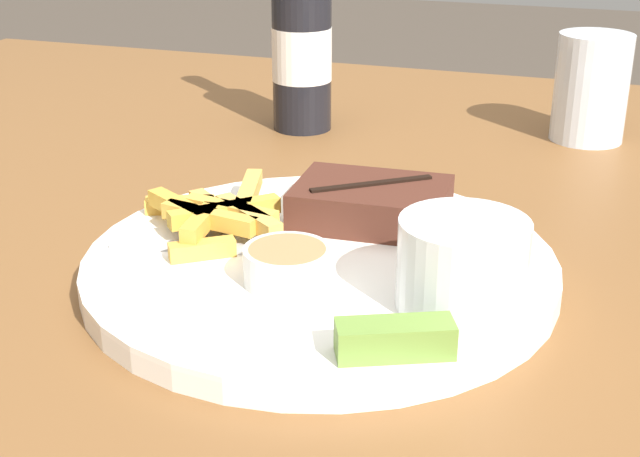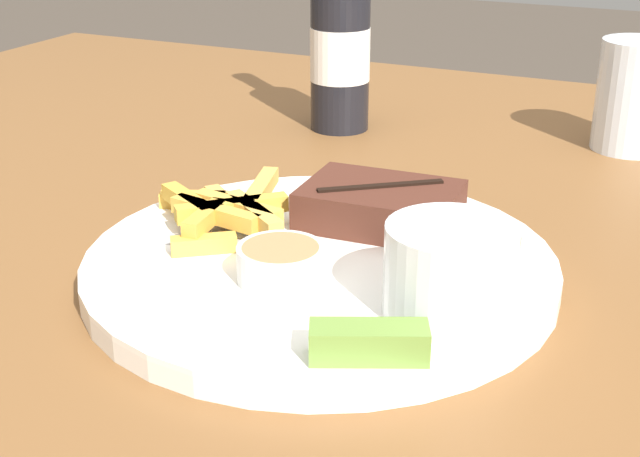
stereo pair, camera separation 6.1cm
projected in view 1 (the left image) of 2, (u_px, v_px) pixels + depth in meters
dining_table at (320, 354)px, 0.65m from camera, size 1.50×1.32×0.73m
dinner_plate at (320, 267)px, 0.62m from camera, size 0.33×0.33×0.02m
steak_portion at (371, 203)px, 0.66m from camera, size 0.12×0.09×0.03m
fries_pile at (216, 212)px, 0.65m from camera, size 0.13×0.14×0.02m
coleslaw_cup at (463, 259)px, 0.53m from camera, size 0.08×0.08×0.06m
dipping_sauce_cup at (287, 263)px, 0.57m from camera, size 0.06×0.06×0.02m
pickle_spear at (395, 339)px, 0.49m from camera, size 0.07×0.05×0.02m
fork_utensil at (197, 247)px, 0.62m from camera, size 0.13×0.04×0.00m
beer_bottle at (302, 50)px, 0.93m from camera, size 0.06×0.06×0.24m
drinking_glass at (591, 88)px, 0.90m from camera, size 0.07×0.07×0.11m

